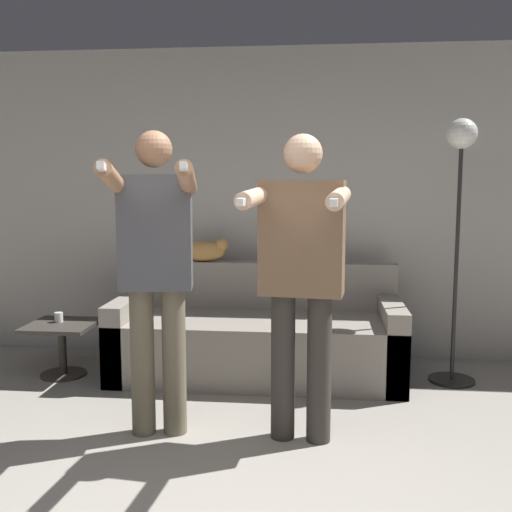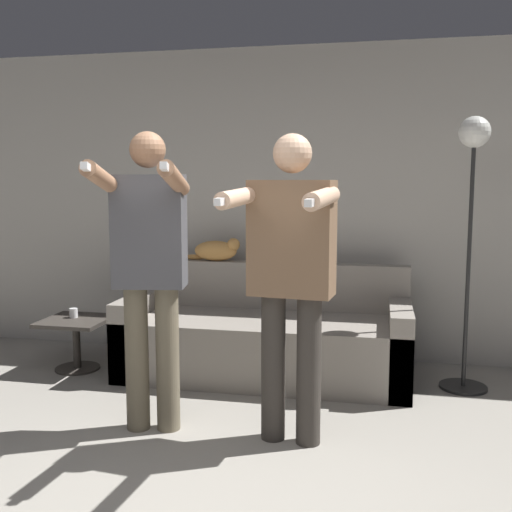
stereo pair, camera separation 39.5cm
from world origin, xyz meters
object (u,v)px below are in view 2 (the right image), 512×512
Objects in this scene: floor_lamp at (472,191)px; side_table at (76,333)px; person_left at (149,261)px; couch at (265,339)px; cup at (74,313)px; cat at (217,250)px; person_right at (291,267)px.

side_table is (-2.97, -0.16, -1.13)m from floor_lamp.
person_left is at bearing -149.48° from floor_lamp.
couch reaches higher than cup.
cat is (-0.47, 0.33, 0.64)m from couch.
floor_lamp is 3.18m from side_table.
side_table is at bearing 126.98° from person_left.
couch reaches higher than side_table.
cat is 1.30m from side_table.
couch is at bearing 6.39° from side_table.
person_left is at bearing -112.37° from couch.
floor_lamp is at bearing -0.18° from couch.
cat is at bearing 25.68° from side_table.
cat is 0.25× the size of floor_lamp.
cat reaches higher than cup.
floor_lamp is (1.94, 1.15, 0.40)m from person_left.
cup is (-3.01, -0.12, -0.98)m from floor_lamp.
floor_lamp is 3.17m from cup.
person_right is at bearing -60.59° from cat.
person_left is 1.48m from cat.
cat is 1.26m from cup.
floor_lamp is (1.11, 1.14, 0.40)m from person_right.
cat reaches higher than side_table.
floor_lamp reaches higher than couch.
floor_lamp is 25.90× the size of cup.
person_left is at bearing -43.85° from cup.
person_right is 3.57× the size of cat.
person_left is 1.59m from cup.
person_right is at bearing -72.47° from couch.
couch is 1.24× the size of person_right.
cup reaches higher than side_table.
side_table is at bearing -176.85° from floor_lamp.
floor_lamp is (1.47, -0.00, 1.15)m from couch.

